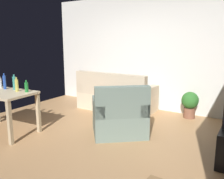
{
  "coord_description": "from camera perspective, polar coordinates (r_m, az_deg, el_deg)",
  "views": [
    {
      "loc": [
        2.4,
        -3.24,
        1.65
      ],
      "look_at": [
        0.1,
        0.5,
        0.75
      ],
      "focal_mm": 38.75,
      "sensor_mm": 36.0,
      "label": 1
    }
  ],
  "objects": [
    {
      "name": "wall_rear",
      "position": [
        5.95,
        7.88,
        8.59
      ],
      "size": [
        5.2,
        0.1,
        2.7
      ],
      "primitive_type": "cube",
      "color": "silver",
      "rests_on": "ground_plane"
    },
    {
      "name": "armchair",
      "position": [
        4.29,
        1.77,
        -6.44
      ],
      "size": [
        1.23,
        1.22,
        0.92
      ],
      "rotation": [
        0.0,
        0.0,
        3.82
      ],
      "color": "slate",
      "rests_on": "ground_plane"
    },
    {
      "name": "bottle_tall",
      "position": [
        4.74,
        -22.04,
        1.45
      ],
      "size": [
        0.06,
        0.06,
        0.28
      ],
      "color": "teal",
      "rests_on": "desk"
    },
    {
      "name": "bottle_clear",
      "position": [
        5.03,
        -24.94,
        1.45
      ],
      "size": [
        0.07,
        0.07,
        0.23
      ],
      "color": "silver",
      "rests_on": "desk"
    },
    {
      "name": "bottle_blue",
      "position": [
        4.85,
        -24.03,
        1.6
      ],
      "size": [
        0.05,
        0.05,
        0.3
      ],
      "color": "#2347A3",
      "rests_on": "desk"
    },
    {
      "name": "potted_plant",
      "position": [
        5.44,
        17.9,
        -3.03
      ],
      "size": [
        0.36,
        0.36,
        0.57
      ],
      "color": "brown",
      "rests_on": "ground_plane"
    },
    {
      "name": "couch",
      "position": [
        5.77,
        0.84,
        -1.87
      ],
      "size": [
        1.8,
        0.84,
        0.92
      ],
      "rotation": [
        0.0,
        0.0,
        3.14
      ],
      "color": "beige",
      "rests_on": "ground_plane"
    },
    {
      "name": "bottle_squat",
      "position": [
        4.56,
        -21.56,
        0.94
      ],
      "size": [
        0.06,
        0.06,
        0.25
      ],
      "color": "#BCB24C",
      "rests_on": "desk"
    },
    {
      "name": "desk",
      "position": [
        4.72,
        -24.72,
        -1.72
      ],
      "size": [
        1.25,
        0.78,
        0.76
      ],
      "rotation": [
        0.0,
        0.0,
        0.07
      ],
      "color": "#C6B28E",
      "rests_on": "ground_plane"
    },
    {
      "name": "ground_plane",
      "position": [
        4.36,
        -4.66,
        -10.84
      ],
      "size": [
        5.2,
        4.4,
        0.02
      ],
      "primitive_type": "cube",
      "color": "tan"
    },
    {
      "name": "bottle_green",
      "position": [
        4.45,
        -19.53,
        0.55
      ],
      "size": [
        0.06,
        0.06,
        0.21
      ],
      "color": "#1E722D",
      "rests_on": "desk"
    }
  ]
}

